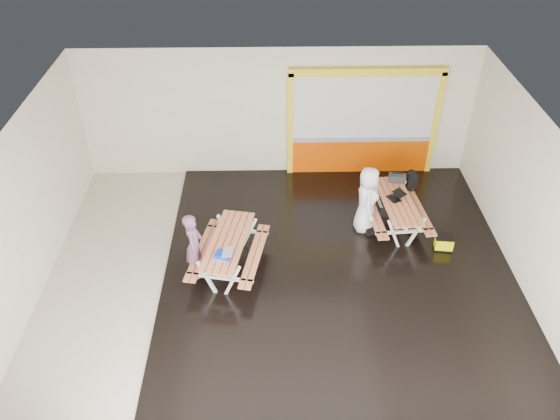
{
  "coord_description": "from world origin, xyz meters",
  "views": [
    {
      "loc": [
        -0.2,
        -8.88,
        8.36
      ],
      "look_at": [
        0.0,
        0.9,
        1.0
      ],
      "focal_mm": 35.87,
      "sensor_mm": 36.0,
      "label": 1
    }
  ],
  "objects_px": {
    "picnic_table_right": "(396,207)",
    "blue_pouch": "(223,255)",
    "fluke_bag": "(444,243)",
    "picnic_table_left": "(229,247)",
    "person_left": "(194,246)",
    "dark_case": "(371,229)",
    "laptop_left": "(223,254)",
    "laptop_right": "(396,196)",
    "toolbox": "(397,178)",
    "person_right": "(367,200)",
    "backpack": "(411,180)"
  },
  "relations": [
    {
      "from": "backpack",
      "to": "laptop_right",
      "type": "bearing_deg",
      "value": -122.37
    },
    {
      "from": "picnic_table_left",
      "to": "laptop_right",
      "type": "relative_size",
      "value": 4.91
    },
    {
      "from": "picnic_table_left",
      "to": "dark_case",
      "type": "distance_m",
      "value": 3.51
    },
    {
      "from": "picnic_table_right",
      "to": "toolbox",
      "type": "distance_m",
      "value": 0.84
    },
    {
      "from": "picnic_table_left",
      "to": "toolbox",
      "type": "height_order",
      "value": "toolbox"
    },
    {
      "from": "picnic_table_left",
      "to": "person_left",
      "type": "bearing_deg",
      "value": -163.99
    },
    {
      "from": "person_right",
      "to": "dark_case",
      "type": "relative_size",
      "value": 4.68
    },
    {
      "from": "toolbox",
      "to": "fluke_bag",
      "type": "height_order",
      "value": "toolbox"
    },
    {
      "from": "dark_case",
      "to": "fluke_bag",
      "type": "xyz_separation_m",
      "value": [
        1.53,
        -0.68,
        0.1
      ]
    },
    {
      "from": "laptop_left",
      "to": "blue_pouch",
      "type": "bearing_deg",
      "value": -89.69
    },
    {
      "from": "picnic_table_left",
      "to": "blue_pouch",
      "type": "bearing_deg",
      "value": -97.11
    },
    {
      "from": "picnic_table_right",
      "to": "blue_pouch",
      "type": "height_order",
      "value": "blue_pouch"
    },
    {
      "from": "picnic_table_right",
      "to": "person_right",
      "type": "distance_m",
      "value": 0.75
    },
    {
      "from": "picnic_table_right",
      "to": "backpack",
      "type": "distance_m",
      "value": 1.07
    },
    {
      "from": "blue_pouch",
      "to": "toolbox",
      "type": "relative_size",
      "value": 0.72
    },
    {
      "from": "person_left",
      "to": "person_right",
      "type": "bearing_deg",
      "value": -66.77
    },
    {
      "from": "picnic_table_right",
      "to": "laptop_left",
      "type": "distance_m",
      "value": 4.34
    },
    {
      "from": "blue_pouch",
      "to": "dark_case",
      "type": "xyz_separation_m",
      "value": [
        3.32,
        1.71,
        -0.75
      ]
    },
    {
      "from": "toolbox",
      "to": "laptop_left",
      "type": "bearing_deg",
      "value": -146.34
    },
    {
      "from": "picnic_table_right",
      "to": "toolbox",
      "type": "xyz_separation_m",
      "value": [
        0.13,
        0.79,
        0.28
      ]
    },
    {
      "from": "picnic_table_left",
      "to": "backpack",
      "type": "xyz_separation_m",
      "value": [
        4.34,
        2.32,
        0.09
      ]
    },
    {
      "from": "toolbox",
      "to": "fluke_bag",
      "type": "distance_m",
      "value": 1.97
    },
    {
      "from": "picnic_table_left",
      "to": "picnic_table_right",
      "type": "bearing_deg",
      "value": 19.95
    },
    {
      "from": "toolbox",
      "to": "person_right",
      "type": "bearing_deg",
      "value": -135.78
    },
    {
      "from": "person_left",
      "to": "laptop_right",
      "type": "distance_m",
      "value": 4.79
    },
    {
      "from": "blue_pouch",
      "to": "laptop_left",
      "type": "bearing_deg",
      "value": 90.31
    },
    {
      "from": "picnic_table_right",
      "to": "backpack",
      "type": "height_order",
      "value": "backpack"
    },
    {
      "from": "picnic_table_left",
      "to": "toolbox",
      "type": "bearing_deg",
      "value": 28.79
    },
    {
      "from": "person_right",
      "to": "blue_pouch",
      "type": "height_order",
      "value": "person_right"
    },
    {
      "from": "fluke_bag",
      "to": "laptop_left",
      "type": "bearing_deg",
      "value": -168.11
    },
    {
      "from": "picnic_table_right",
      "to": "blue_pouch",
      "type": "xyz_separation_m",
      "value": [
        -3.89,
        -1.91,
        0.26
      ]
    },
    {
      "from": "picnic_table_right",
      "to": "person_left",
      "type": "bearing_deg",
      "value": -160.63
    },
    {
      "from": "laptop_left",
      "to": "fluke_bag",
      "type": "distance_m",
      "value": 5.0
    },
    {
      "from": "person_left",
      "to": "blue_pouch",
      "type": "relative_size",
      "value": 4.95
    },
    {
      "from": "person_left",
      "to": "toolbox",
      "type": "distance_m",
      "value": 5.22
    },
    {
      "from": "laptop_right",
      "to": "toolbox",
      "type": "xyz_separation_m",
      "value": [
        0.16,
        0.7,
        0.04
      ]
    },
    {
      "from": "person_right",
      "to": "blue_pouch",
      "type": "distance_m",
      "value": 3.7
    },
    {
      "from": "picnic_table_left",
      "to": "laptop_left",
      "type": "relative_size",
      "value": 5.55
    },
    {
      "from": "laptop_left",
      "to": "dark_case",
      "type": "bearing_deg",
      "value": 27.09
    },
    {
      "from": "picnic_table_right",
      "to": "backpack",
      "type": "xyz_separation_m",
      "value": [
        0.51,
        0.93,
        0.11
      ]
    },
    {
      "from": "person_left",
      "to": "backpack",
      "type": "height_order",
      "value": "person_left"
    },
    {
      "from": "dark_case",
      "to": "laptop_left",
      "type": "bearing_deg",
      "value": -152.91
    },
    {
      "from": "laptop_left",
      "to": "toolbox",
      "type": "distance_m",
      "value": 4.84
    },
    {
      "from": "fluke_bag",
      "to": "blue_pouch",
      "type": "bearing_deg",
      "value": -167.98
    },
    {
      "from": "picnic_table_left",
      "to": "person_left",
      "type": "height_order",
      "value": "person_left"
    },
    {
      "from": "backpack",
      "to": "fluke_bag",
      "type": "relative_size",
      "value": 1.14
    },
    {
      "from": "laptop_right",
      "to": "blue_pouch",
      "type": "distance_m",
      "value": 4.35
    },
    {
      "from": "backpack",
      "to": "dark_case",
      "type": "relative_size",
      "value": 1.38
    },
    {
      "from": "person_right",
      "to": "laptop_left",
      "type": "relative_size",
      "value": 4.09
    },
    {
      "from": "picnic_table_left",
      "to": "toolbox",
      "type": "xyz_separation_m",
      "value": [
        3.96,
        2.18,
        0.26
      ]
    }
  ]
}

